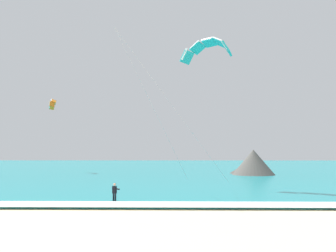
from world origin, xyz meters
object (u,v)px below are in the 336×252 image
kitesurfer (115,192)px  kite_primary (207,48)px  kite_distant (53,103)px  surfboard (114,203)px

kitesurfer → kite_primary: size_ratio=0.11×
kite_distant → kite_primary: bearing=-48.3°
kite_primary → kite_distant: (-26.93, 30.25, -2.31)m
kite_primary → kite_distant: kite_primary is taller
kitesurfer → kite_primary: (8.61, 9.43, 14.73)m
surfboard → kite_primary: bearing=47.6°
kitesurfer → kite_distant: size_ratio=0.34×
kitesurfer → kite_distant: (-18.32, 39.68, 12.42)m
surfboard → kite_distant: kite_distant is taller
surfboard → kite_primary: size_ratio=0.09×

